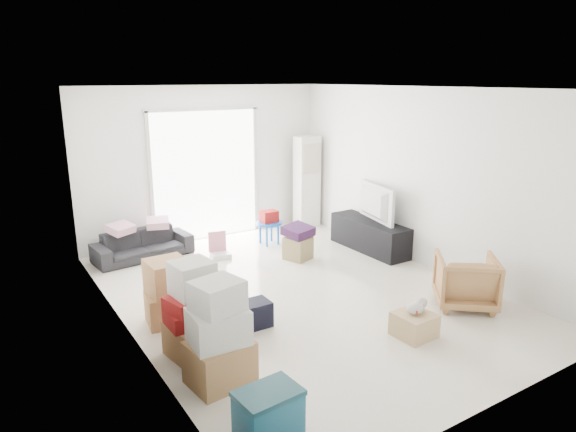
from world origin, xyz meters
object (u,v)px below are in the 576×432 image
(storage_bins, at_px, (269,423))
(kids_table, at_px, (269,221))
(armchair, at_px, (466,278))
(ottoman, at_px, (298,248))
(wood_crate, at_px, (414,325))
(tv_console, at_px, (370,235))
(ac_tower, at_px, (307,182))
(television, at_px, (370,217))
(sofa, at_px, (142,240))

(storage_bins, xyz_separation_m, kids_table, (2.64, 4.50, 0.14))
(storage_bins, bearing_deg, armchair, 15.85)
(ottoman, xyz_separation_m, wood_crate, (-0.30, -2.83, -0.05))
(tv_console, height_order, kids_table, kids_table)
(ac_tower, height_order, television, ac_tower)
(tv_console, relative_size, wood_crate, 3.78)
(tv_console, height_order, television, television)
(television, height_order, storage_bins, television)
(television, relative_size, sofa, 0.68)
(ac_tower, bearing_deg, sofa, -177.39)
(kids_table, relative_size, wood_crate, 1.47)
(ac_tower, height_order, tv_console, ac_tower)
(wood_crate, bearing_deg, ac_tower, 70.86)
(armchair, bearing_deg, wood_crate, 51.54)
(television, bearing_deg, tv_console, 0.00)
(television, distance_m, kids_table, 1.74)
(storage_bins, bearing_deg, tv_console, 40.30)
(ottoman, distance_m, wood_crate, 2.84)
(kids_table, bearing_deg, armchair, -76.65)
(wood_crate, bearing_deg, storage_bins, -162.09)
(storage_bins, height_order, kids_table, kids_table)
(wood_crate, bearing_deg, sofa, 113.01)
(television, relative_size, wood_crate, 2.57)
(kids_table, bearing_deg, ottoman, -89.92)
(television, xyz_separation_m, armchair, (-0.43, -2.32, -0.21))
(ottoman, bearing_deg, storage_bins, -126.37)
(tv_console, height_order, ottoman, tv_console)
(tv_console, xyz_separation_m, television, (0.00, 0.00, 0.33))
(armchair, relative_size, storage_bins, 1.31)
(storage_bins, height_order, ottoman, storage_bins)
(tv_console, bearing_deg, ac_tower, 91.59)
(ac_tower, distance_m, storage_bins, 6.43)
(wood_crate, bearing_deg, television, 58.53)
(tv_console, height_order, storage_bins, storage_bins)
(kids_table, bearing_deg, storage_bins, -120.40)
(storage_bins, distance_m, ottoman, 4.45)
(sofa, bearing_deg, tv_console, -31.91)
(sofa, height_order, kids_table, sofa)
(ottoman, height_order, wood_crate, ottoman)
(armchair, distance_m, ottoman, 2.73)
(television, relative_size, armchair, 1.42)
(ac_tower, distance_m, television, 1.83)
(storage_bins, height_order, wood_crate, storage_bins)
(sofa, distance_m, armchair, 4.93)
(television, xyz_separation_m, kids_table, (-1.26, 1.19, -0.16))
(armchair, height_order, wood_crate, armchair)
(television, height_order, armchair, armchair)
(armchair, xyz_separation_m, wood_crate, (-1.13, -0.23, -0.23))
(television, bearing_deg, storage_bins, 142.42)
(sofa, relative_size, armchair, 2.10)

